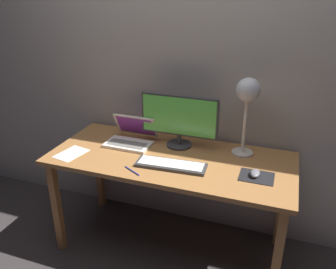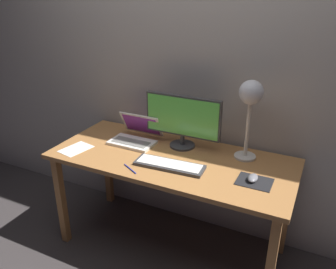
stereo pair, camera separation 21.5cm
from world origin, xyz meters
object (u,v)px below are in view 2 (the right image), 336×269
(monitor, at_px, (182,119))
(keyboard_main, at_px, (169,165))
(laptop, at_px, (136,134))
(pen, at_px, (130,169))
(desk_lamp, at_px, (251,100))
(mouse, at_px, (253,178))

(monitor, xyz_separation_m, keyboard_main, (0.05, -0.30, -0.19))
(laptop, relative_size, pen, 2.29)
(desk_lamp, height_order, mouse, desk_lamp)
(monitor, distance_m, pen, 0.51)
(keyboard_main, xyz_separation_m, laptop, (-0.38, 0.25, 0.04))
(keyboard_main, relative_size, desk_lamp, 0.86)
(laptop, distance_m, desk_lamp, 0.85)
(keyboard_main, distance_m, pen, 0.24)
(desk_lamp, bearing_deg, keyboard_main, -139.98)
(desk_lamp, relative_size, pen, 3.71)
(keyboard_main, distance_m, mouse, 0.51)
(laptop, height_order, mouse, laptop)
(keyboard_main, bearing_deg, pen, -146.26)
(monitor, distance_m, laptop, 0.37)
(laptop, height_order, pen, laptop)
(keyboard_main, relative_size, pen, 3.20)
(desk_lamp, bearing_deg, mouse, -67.12)
(keyboard_main, bearing_deg, laptop, 147.09)
(mouse, relative_size, pen, 0.69)
(mouse, distance_m, pen, 0.74)
(monitor, relative_size, laptop, 1.67)
(keyboard_main, distance_m, laptop, 0.46)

